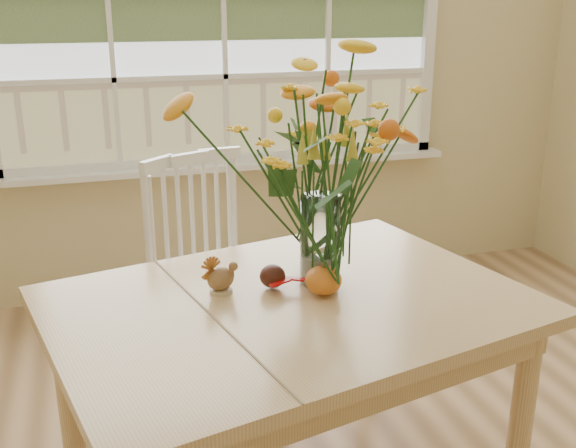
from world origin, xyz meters
name	(u,v)px	position (x,y,z in m)	size (l,w,h in m)	color
wall_back	(223,35)	(0.00, 2.25, 1.35)	(4.00, 0.02, 2.70)	#D4C487
dining_table	(290,328)	(-0.18, 0.48, 0.62)	(1.50, 1.22, 0.71)	tan
windsor_chair	(207,266)	(-0.29, 1.24, 0.53)	(0.56, 0.55, 0.94)	white
flower_vase	(321,152)	(-0.06, 0.57, 1.11)	(0.56, 0.56, 0.67)	white
pumpkin	(323,282)	(-0.08, 0.48, 0.75)	(0.11, 0.11, 0.08)	#C25016
turkey_figurine	(221,279)	(-0.36, 0.58, 0.75)	(0.10, 0.09, 0.11)	#CCB78C
dark_gourd	(273,277)	(-0.21, 0.56, 0.74)	(0.13, 0.08, 0.07)	#38160F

